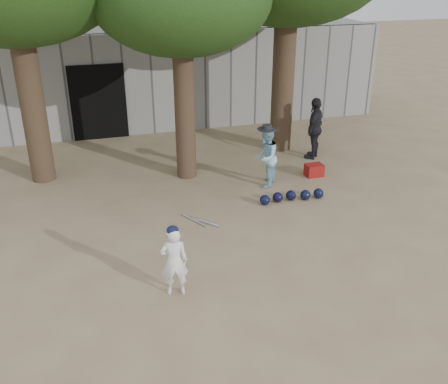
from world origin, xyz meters
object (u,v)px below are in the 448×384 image
object	(u,v)px
spectator_dark	(315,128)
boy_player	(174,261)
spectator_blue	(266,157)
red_bag	(314,170)

from	to	relation	value
spectator_dark	boy_player	bearing A→B (deg)	-0.28
boy_player	spectator_dark	size ratio (longest dim) A/B	0.71
spectator_blue	red_bag	xyz separation A→B (m)	(1.38, 0.21, -0.56)
spectator_dark	red_bag	size ratio (longest dim) A/B	3.94
boy_player	spectator_blue	xyz separation A→B (m)	(2.91, 3.57, 0.13)
boy_player	red_bag	xyz separation A→B (m)	(4.29, 3.78, -0.44)
spectator_blue	red_bag	world-z (taller)	spectator_blue
red_bag	spectator_blue	bearing A→B (deg)	-171.41
spectator_dark	red_bag	xyz separation A→B (m)	(-0.55, -1.19, -0.68)
boy_player	spectator_dark	xyz separation A→B (m)	(4.84, 4.96, 0.24)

